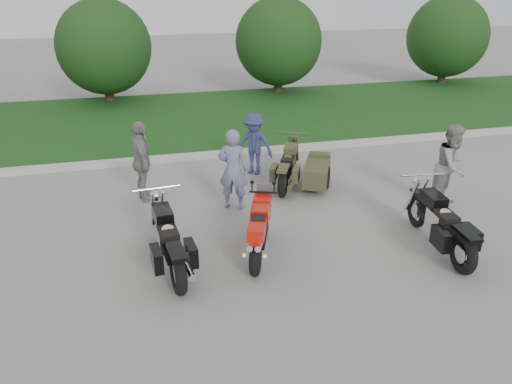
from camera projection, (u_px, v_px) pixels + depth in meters
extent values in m
plane|color=#969691|center=(284.00, 267.00, 8.65)|extent=(80.00, 80.00, 0.00)
cube|color=#B5B2AA|center=(219.00, 154.00, 13.95)|extent=(60.00, 0.30, 0.15)
cube|color=#27561D|center=(197.00, 118.00, 17.65)|extent=(60.00, 8.00, 0.14)
cylinder|color=#3F2B1C|center=(109.00, 89.00, 19.72)|extent=(0.36, 0.36, 1.20)
sphere|color=#143312|center=(104.00, 47.00, 19.09)|extent=(3.60, 3.60, 3.60)
cylinder|color=#3F2B1C|center=(278.00, 80.00, 21.35)|extent=(0.36, 0.36, 1.20)
sphere|color=#143312|center=(279.00, 42.00, 20.72)|extent=(3.60, 3.60, 3.60)
cylinder|color=#3F2B1C|center=(442.00, 72.00, 23.21)|extent=(0.36, 0.36, 1.20)
sphere|color=#143312|center=(447.00, 36.00, 22.58)|extent=(3.60, 3.60, 3.60)
torus|color=black|center=(255.00, 260.00, 8.31)|extent=(0.37, 0.61, 0.58)
torus|color=black|center=(263.00, 224.00, 9.55)|extent=(0.30, 0.56, 0.56)
cube|color=black|center=(259.00, 230.00, 8.80)|extent=(0.54, 0.88, 0.33)
cube|color=red|center=(260.00, 212.00, 8.90)|extent=(0.48, 0.59, 0.24)
cube|color=red|center=(257.00, 230.00, 8.33)|extent=(0.44, 0.58, 0.21)
cube|color=black|center=(259.00, 218.00, 8.57)|extent=(0.34, 0.39, 0.09)
cube|color=red|center=(262.00, 206.00, 9.23)|extent=(0.43, 0.46, 0.37)
cylinder|color=silver|center=(251.00, 246.00, 8.15)|extent=(0.25, 0.44, 0.20)
cylinder|color=silver|center=(259.00, 246.00, 8.14)|extent=(0.25, 0.44, 0.20)
torus|color=black|center=(178.00, 273.00, 7.79)|extent=(0.24, 0.74, 0.72)
torus|color=black|center=(159.00, 226.00, 9.33)|extent=(0.19, 0.69, 0.68)
cube|color=black|center=(168.00, 243.00, 8.52)|extent=(0.35, 1.29, 0.15)
cube|color=silver|center=(167.00, 238.00, 8.49)|extent=(0.36, 0.51, 0.37)
cube|color=black|center=(163.00, 215.00, 8.65)|extent=(0.35, 0.61, 0.23)
cube|color=black|center=(168.00, 232.00, 8.27)|extent=(0.34, 0.56, 0.13)
cube|color=black|center=(177.00, 252.00, 7.64)|extent=(0.28, 0.60, 0.06)
cylinder|color=silver|center=(184.00, 259.00, 8.32)|extent=(0.21, 1.18, 0.11)
torus|color=black|center=(463.00, 254.00, 8.35)|extent=(0.26, 0.74, 0.72)
torus|color=black|center=(417.00, 211.00, 9.95)|extent=(0.20, 0.69, 0.68)
cube|color=black|center=(439.00, 226.00, 9.11)|extent=(0.37, 1.30, 0.15)
cube|color=silver|center=(439.00, 221.00, 9.08)|extent=(0.37, 0.51, 0.37)
cube|color=black|center=(433.00, 199.00, 9.25)|extent=(0.36, 0.61, 0.23)
cube|color=black|center=(445.00, 216.00, 8.86)|extent=(0.35, 0.56, 0.13)
cube|color=black|center=(467.00, 233.00, 8.19)|extent=(0.29, 0.61, 0.06)
cylinder|color=silver|center=(458.00, 242.00, 8.86)|extent=(0.23, 1.18, 0.11)
torus|color=black|center=(283.00, 183.00, 11.29)|extent=(0.45, 0.68, 0.67)
torus|color=black|center=(293.00, 160.00, 12.77)|extent=(0.39, 0.62, 0.63)
cube|color=black|center=(288.00, 168.00, 12.00)|extent=(0.73, 1.16, 0.14)
cube|color=#414226|center=(288.00, 165.00, 11.97)|extent=(0.47, 0.53, 0.35)
cube|color=#414226|center=(291.00, 150.00, 12.12)|extent=(0.49, 0.61, 0.22)
cube|color=black|center=(288.00, 160.00, 11.76)|extent=(0.47, 0.57, 0.12)
cube|color=#414226|center=(283.00, 168.00, 11.15)|extent=(0.44, 0.58, 0.06)
cylinder|color=#414226|center=(294.00, 179.00, 11.71)|extent=(0.58, 1.02, 0.10)
cube|color=#414226|center=(317.00, 172.00, 11.78)|extent=(1.07, 1.40, 0.45)
torus|color=black|center=(327.00, 177.00, 11.78)|extent=(0.36, 0.55, 0.56)
imported|color=slate|center=(233.00, 169.00, 10.55)|extent=(0.76, 0.65, 1.77)
imported|color=gray|center=(452.00, 166.00, 10.67)|extent=(1.12, 1.04, 1.83)
imported|color=navy|center=(254.00, 144.00, 12.50)|extent=(1.16, 1.08, 1.57)
imported|color=gray|center=(142.00, 162.00, 10.91)|extent=(0.60, 1.12, 1.82)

